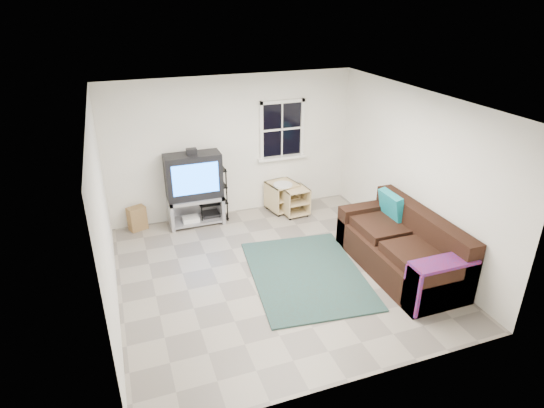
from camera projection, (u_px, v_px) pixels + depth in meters
name	position (u px, v px, depth m)	size (l,w,h in m)	color
room	(282.00, 133.00, 8.53)	(4.60, 4.62, 4.60)	gray
tv_unit	(194.00, 183.00, 8.07)	(0.98, 0.49, 1.44)	#9999A1
av_rack	(212.00, 197.00, 8.37)	(0.52, 0.38, 1.03)	black
side_table_left	(294.00, 200.00, 8.65)	(0.49, 0.49, 0.54)	#D2BA81
side_table_right	(281.00, 194.00, 8.79)	(0.61, 0.61, 0.60)	#D2BA81
sofa	(402.00, 249.00, 6.85)	(0.98, 2.22, 1.01)	black
shag_rug	(307.00, 274.00, 6.85)	(1.61, 2.21, 0.03)	#301F15
paper_bag	(137.00, 218.00, 8.09)	(0.30, 0.20, 0.43)	olive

